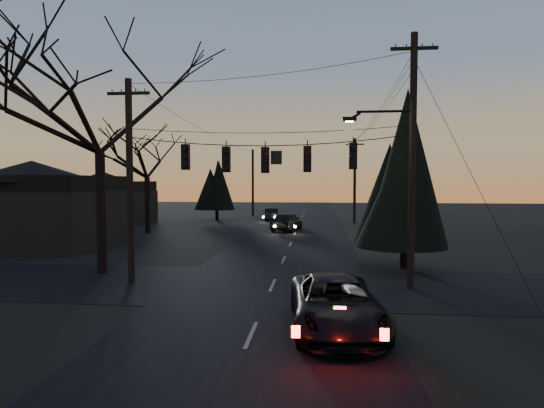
# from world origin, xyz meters

# --- Properties ---
(ground_plane) EXTENTS (160.00, 160.00, 0.00)m
(ground_plane) POSITION_xyz_m (0.00, 0.00, 0.00)
(ground_plane) COLOR black
(main_road) EXTENTS (8.00, 120.00, 0.02)m
(main_road) POSITION_xyz_m (0.00, 20.00, 0.01)
(main_road) COLOR black
(main_road) RESTS_ON ground
(cross_road) EXTENTS (60.00, 7.00, 0.02)m
(cross_road) POSITION_xyz_m (0.00, 10.00, 0.01)
(cross_road) COLOR black
(cross_road) RESTS_ON ground
(utility_pole_right) EXTENTS (5.00, 0.30, 10.00)m
(utility_pole_right) POSITION_xyz_m (5.50, 10.00, 0.00)
(utility_pole_right) COLOR black
(utility_pole_right) RESTS_ON ground
(utility_pole_left) EXTENTS (1.80, 0.30, 8.50)m
(utility_pole_left) POSITION_xyz_m (-6.00, 10.00, 0.00)
(utility_pole_left) COLOR black
(utility_pole_left) RESTS_ON ground
(utility_pole_far_r) EXTENTS (1.80, 0.30, 8.50)m
(utility_pole_far_r) POSITION_xyz_m (5.50, 38.00, 0.00)
(utility_pole_far_r) COLOR black
(utility_pole_far_r) RESTS_ON ground
(utility_pole_far_l) EXTENTS (0.30, 0.30, 8.00)m
(utility_pole_far_l) POSITION_xyz_m (-6.00, 46.00, 0.00)
(utility_pole_far_l) COLOR black
(utility_pole_far_l) RESTS_ON ground
(span_signal_assembly) EXTENTS (11.50, 0.44, 1.64)m
(span_signal_assembly) POSITION_xyz_m (-0.24, 10.00, 5.20)
(span_signal_assembly) COLOR black
(span_signal_assembly) RESTS_ON ground
(bare_tree_left) EXTENTS (9.81, 9.81, 11.14)m
(bare_tree_left) POSITION_xyz_m (-8.17, 11.76, 7.79)
(bare_tree_left) COLOR black
(bare_tree_left) RESTS_ON ground
(evergreen_right) EXTENTS (3.92, 3.92, 7.74)m
(evergreen_right) POSITION_xyz_m (6.01, 14.28, 4.46)
(evergreen_right) COLOR black
(evergreen_right) RESTS_ON ground
(bare_tree_dist) EXTENTS (6.37, 6.37, 9.03)m
(bare_tree_dist) POSITION_xyz_m (-12.08, 27.64, 6.31)
(bare_tree_dist) COLOR black
(bare_tree_dist) RESTS_ON ground
(evergreen_dist) EXTENTS (3.68, 3.68, 5.98)m
(evergreen_dist) POSITION_xyz_m (-8.99, 39.62, 3.58)
(evergreen_dist) COLOR black
(evergreen_dist) RESTS_ON ground
(house_left_near) EXTENTS (10.00, 8.00, 5.60)m
(house_left_near) POSITION_xyz_m (-17.00, 20.00, 2.80)
(house_left_near) COLOR black
(house_left_near) RESTS_ON ground
(house_left_far) EXTENTS (9.00, 7.00, 5.20)m
(house_left_far) POSITION_xyz_m (-20.00, 36.00, 2.60)
(house_left_far) COLOR black
(house_left_far) RESTS_ON ground
(suv_near) EXTENTS (2.93, 5.53, 1.48)m
(suv_near) POSITION_xyz_m (2.36, 4.69, 0.74)
(suv_near) COLOR black
(suv_near) RESTS_ON ground
(sedan_oncoming_a) EXTENTS (2.83, 4.96, 1.59)m
(sedan_oncoming_a) POSITION_xyz_m (-0.80, 30.08, 0.79)
(sedan_oncoming_a) COLOR black
(sedan_oncoming_a) RESTS_ON ground
(sedan_oncoming_b) EXTENTS (1.90, 4.12, 1.31)m
(sedan_oncoming_b) POSITION_xyz_m (-3.15, 39.87, 0.65)
(sedan_oncoming_b) COLOR black
(sedan_oncoming_b) RESTS_ON ground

